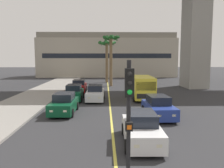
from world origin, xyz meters
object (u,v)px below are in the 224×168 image
car_queue_second (158,107)px  car_queue_third (74,93)px  palm_tree_mid_median (111,47)px  palm_tree_near_median (107,50)px  car_queue_fifth (141,129)px  car_queue_sixth (79,87)px  delivery_van (142,87)px  car_queue_front (95,93)px  car_queue_fourth (64,104)px  traffic_light_median_near (129,115)px

car_queue_second → car_queue_third: size_ratio=1.01×
palm_tree_mid_median → palm_tree_near_median: bearing=95.9°
car_queue_second → car_queue_fifth: (-2.01, -5.08, 0.00)m
car_queue_third → palm_tree_near_median: 18.47m
car_queue_sixth → delivery_van: size_ratio=0.78×
car_queue_second → delivery_van: bearing=89.8°
car_queue_third → palm_tree_near_median: palm_tree_near_median is taller
car_queue_second → car_queue_fifth: bearing=-111.6°
car_queue_fifth → car_queue_third: bearing=112.3°
car_queue_front → car_queue_third: same height
car_queue_fifth → car_queue_sixth: (-5.09, 17.62, 0.00)m
car_queue_front → car_queue_third: size_ratio=1.00×
car_queue_front → palm_tree_near_median: palm_tree_near_median is taller
car_queue_fourth → palm_tree_near_median: 23.93m
car_queue_second → palm_tree_mid_median: (-2.96, 18.94, 5.23)m
car_queue_second → palm_tree_mid_median: 19.87m
car_queue_third → car_queue_sixth: (-0.08, 5.39, 0.00)m
car_queue_second → car_queue_sixth: (-7.11, 12.54, 0.00)m
car_queue_front → palm_tree_mid_median: size_ratio=0.54×
car_queue_fifth → car_queue_second: bearing=68.4°
car_queue_fourth → car_queue_fifth: size_ratio=1.00×
car_queue_third → traffic_light_median_near: (3.85, -17.33, 1.99)m
car_queue_fourth → car_queue_sixth: size_ratio=1.00×
car_queue_third → car_queue_fourth: same height
delivery_van → palm_tree_mid_median: bearing=104.6°
car_queue_sixth → palm_tree_mid_median: bearing=57.1°
car_queue_second → car_queue_sixth: 14.41m
delivery_van → traffic_light_median_near: size_ratio=1.26×
car_queue_fifth → palm_tree_mid_median: (-0.95, 24.02, 5.23)m
car_queue_front → car_queue_fourth: (-2.19, -5.34, 0.00)m
traffic_light_median_near → car_queue_fifth: bearing=77.2°
car_queue_front → palm_tree_near_median: 18.54m
car_queue_front → delivery_van: 4.92m
car_queue_front → delivery_van: (4.84, 0.69, 0.57)m
car_queue_second → palm_tree_mid_median: palm_tree_mid_median is taller
delivery_van → palm_tree_mid_median: palm_tree_mid_median is taller
car_queue_front → car_queue_fourth: bearing=-112.4°
car_queue_front → car_queue_fourth: 5.77m
car_queue_third → car_queue_sixth: size_ratio=1.00×
car_queue_front → traffic_light_median_near: (1.65, -16.96, 1.99)m
palm_tree_near_median → car_queue_second: bearing=-81.8°
car_queue_fifth → palm_tree_near_median: 30.13m
traffic_light_median_near → car_queue_front: bearing=95.5°
delivery_van → car_queue_front: bearing=-171.9°
car_queue_sixth → car_queue_front: bearing=-68.3°
car_queue_fifth → palm_tree_mid_median: bearing=92.3°
car_queue_second → car_queue_third: 10.02m
car_queue_third → palm_tree_mid_median: palm_tree_mid_median is taller
car_queue_fourth → car_queue_sixth: bearing=90.5°
car_queue_front → car_queue_second: size_ratio=0.99×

